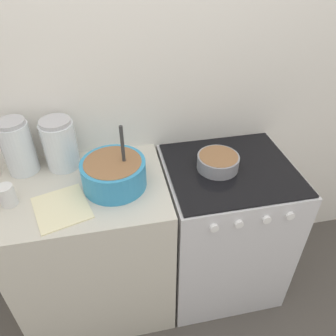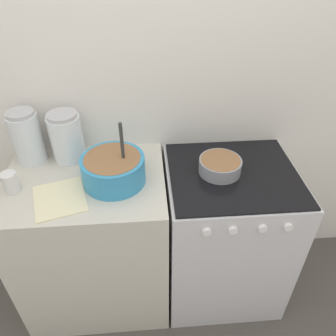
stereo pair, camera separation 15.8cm
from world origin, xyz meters
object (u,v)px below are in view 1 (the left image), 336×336
(baking_pan, at_px, (218,162))
(tin_can, at_px, (7,195))
(stove, at_px, (222,229))
(storage_jar_left, at_px, (19,150))
(mixing_bowl, at_px, (114,172))
(storage_jar_middle, at_px, (61,147))

(baking_pan, distance_m, tin_can, 0.99)
(baking_pan, height_order, tin_can, tin_can)
(stove, distance_m, baking_pan, 0.50)
(stove, height_order, baking_pan, baking_pan)
(stove, distance_m, tin_can, 1.17)
(storage_jar_left, height_order, tin_can, storage_jar_left)
(baking_pan, bearing_deg, storage_jar_left, 169.21)
(stove, distance_m, mixing_bowl, 0.79)
(mixing_bowl, height_order, tin_can, mixing_bowl)
(baking_pan, relative_size, tin_can, 2.10)
(storage_jar_left, xyz_separation_m, tin_can, (-0.03, -0.25, -0.07))
(storage_jar_left, xyz_separation_m, storage_jar_middle, (0.19, -0.00, -0.01))
(mixing_bowl, bearing_deg, storage_jar_middle, 138.84)
(baking_pan, bearing_deg, stove, -10.78)
(stove, distance_m, storage_jar_middle, 1.02)
(mixing_bowl, height_order, baking_pan, mixing_bowl)
(mixing_bowl, relative_size, storage_jar_middle, 1.21)
(stove, relative_size, tin_can, 9.14)
(mixing_bowl, distance_m, storage_jar_left, 0.49)
(stove, bearing_deg, mixing_bowl, -178.38)
(storage_jar_left, bearing_deg, tin_can, -97.22)
(storage_jar_left, relative_size, storage_jar_middle, 1.07)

